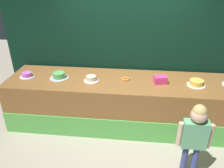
{
  "coord_description": "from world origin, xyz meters",
  "views": [
    {
      "loc": [
        0.14,
        -3.09,
        2.71
      ],
      "look_at": [
        -0.23,
        0.32,
        0.96
      ],
      "focal_mm": 35.19,
      "sensor_mm": 36.0,
      "label": 1
    }
  ],
  "objects_px": {
    "cake_far_left": "(27,75)",
    "cake_right": "(196,83)",
    "child_figure": "(195,132)",
    "pink_box": "(160,80)",
    "cake_left": "(59,76)",
    "cake_center": "(91,79)",
    "donut": "(126,79)"
  },
  "relations": [
    {
      "from": "pink_box",
      "to": "donut",
      "type": "distance_m",
      "value": 0.63
    },
    {
      "from": "pink_box",
      "to": "child_figure",
      "type": "bearing_deg",
      "value": -71.06
    },
    {
      "from": "cake_center",
      "to": "cake_right",
      "type": "bearing_deg",
      "value": 0.65
    },
    {
      "from": "pink_box",
      "to": "cake_left",
      "type": "height_order",
      "value": "pink_box"
    },
    {
      "from": "cake_far_left",
      "to": "cake_center",
      "type": "relative_size",
      "value": 1.02
    },
    {
      "from": "cake_far_left",
      "to": "cake_right",
      "type": "distance_m",
      "value": 3.11
    },
    {
      "from": "donut",
      "to": "cake_center",
      "type": "xyz_separation_m",
      "value": [
        -0.62,
        -0.11,
        0.03
      ]
    },
    {
      "from": "cake_far_left",
      "to": "cake_left",
      "type": "xyz_separation_m",
      "value": [
        0.62,
        0.01,
        0.01
      ]
    },
    {
      "from": "donut",
      "to": "cake_far_left",
      "type": "relative_size",
      "value": 0.52
    },
    {
      "from": "cake_right",
      "to": "child_figure",
      "type": "bearing_deg",
      "value": -101.9
    },
    {
      "from": "cake_left",
      "to": "pink_box",
      "type": "bearing_deg",
      "value": -0.39
    },
    {
      "from": "cake_far_left",
      "to": "cake_center",
      "type": "bearing_deg",
      "value": -2.02
    },
    {
      "from": "pink_box",
      "to": "cake_left",
      "type": "xyz_separation_m",
      "value": [
        -1.86,
        0.01,
        -0.02
      ]
    },
    {
      "from": "child_figure",
      "to": "cake_right",
      "type": "relative_size",
      "value": 3.83
    },
    {
      "from": "cake_left",
      "to": "cake_right",
      "type": "distance_m",
      "value": 2.48
    },
    {
      "from": "child_figure",
      "to": "cake_far_left",
      "type": "distance_m",
      "value": 3.09
    },
    {
      "from": "donut",
      "to": "cake_right",
      "type": "relative_size",
      "value": 0.45
    },
    {
      "from": "cake_far_left",
      "to": "donut",
      "type": "bearing_deg",
      "value": 2.19
    },
    {
      "from": "cake_right",
      "to": "cake_left",
      "type": "bearing_deg",
      "value": 179.18
    },
    {
      "from": "cake_center",
      "to": "cake_right",
      "type": "height_order",
      "value": "cake_right"
    },
    {
      "from": "child_figure",
      "to": "cake_left",
      "type": "relative_size",
      "value": 3.43
    },
    {
      "from": "donut",
      "to": "cake_right",
      "type": "distance_m",
      "value": 1.25
    },
    {
      "from": "cake_right",
      "to": "donut",
      "type": "bearing_deg",
      "value": 175.68
    },
    {
      "from": "cake_left",
      "to": "cake_center",
      "type": "distance_m",
      "value": 0.62
    },
    {
      "from": "child_figure",
      "to": "cake_far_left",
      "type": "bearing_deg",
      "value": 158.53
    },
    {
      "from": "donut",
      "to": "cake_center",
      "type": "relative_size",
      "value": 0.53
    },
    {
      "from": "pink_box",
      "to": "donut",
      "type": "bearing_deg",
      "value": 173.48
    },
    {
      "from": "child_figure",
      "to": "cake_center",
      "type": "bearing_deg",
      "value": 146.33
    },
    {
      "from": "pink_box",
      "to": "cake_right",
      "type": "height_order",
      "value": "cake_right"
    },
    {
      "from": "donut",
      "to": "pink_box",
      "type": "bearing_deg",
      "value": -6.52
    },
    {
      "from": "donut",
      "to": "cake_far_left",
      "type": "bearing_deg",
      "value": -177.81
    },
    {
      "from": "cake_far_left",
      "to": "cake_right",
      "type": "bearing_deg",
      "value": -0.42
    }
  ]
}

